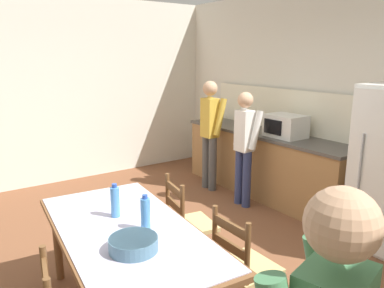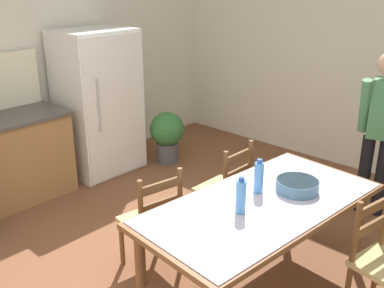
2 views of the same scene
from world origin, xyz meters
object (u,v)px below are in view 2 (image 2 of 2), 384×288
at_px(dining_table, 261,211).
at_px(potted_plant, 167,133).
at_px(person_by_table, 380,127).
at_px(bottle_off_centre, 259,177).
at_px(chair_side_far_right, 226,189).
at_px(chair_side_far_left, 153,222).
at_px(serving_bowl, 297,185).
at_px(chair_side_near_right, 384,262).
at_px(bottle_near_centre, 241,196).
at_px(refrigerator, 99,103).

relative_size(dining_table, potted_plant, 2.93).
xyz_separation_m(person_by_table, potted_plant, (-0.46, 2.48, -0.54)).
relative_size(bottle_off_centre, chair_side_far_right, 0.30).
bearing_deg(chair_side_far_right, chair_side_far_left, -4.62).
distance_m(bottle_off_centre, potted_plant, 2.60).
xyz_separation_m(serving_bowl, chair_side_far_left, (-0.68, 0.89, -0.38)).
height_order(bottle_off_centre, chair_side_near_right, bottle_off_centre).
height_order(bottle_near_centre, person_by_table, person_by_table).
xyz_separation_m(dining_table, potted_plant, (1.32, 2.34, -0.30)).
bearing_deg(potted_plant, chair_side_far_right, -117.15).
xyz_separation_m(chair_side_far_left, person_by_table, (2.14, -0.93, 0.48)).
relative_size(refrigerator, bottle_off_centre, 6.38).
xyz_separation_m(bottle_near_centre, potted_plant, (1.56, 2.32, -0.51)).
height_order(dining_table, chair_side_far_left, chair_side_far_left).
xyz_separation_m(refrigerator, chair_side_far_right, (-0.12, -2.06, -0.42)).
xyz_separation_m(serving_bowl, chair_side_far_right, (0.17, 0.81, -0.38)).
xyz_separation_m(dining_table, bottle_near_centre, (-0.23, 0.02, 0.21)).
height_order(bottle_off_centre, potted_plant, bottle_off_centre).
distance_m(dining_table, bottle_off_centre, 0.25).
height_order(refrigerator, dining_table, refrigerator).
relative_size(bottle_near_centre, potted_plant, 0.40).
bearing_deg(chair_side_far_right, chair_side_near_right, 85.40).
distance_m(serving_bowl, potted_plant, 2.67).
height_order(dining_table, bottle_near_centre, bottle_near_centre).
height_order(refrigerator, bottle_near_centre, refrigerator).
height_order(chair_side_near_right, person_by_table, person_by_table).
distance_m(bottle_off_centre, serving_bowl, 0.31).
bearing_deg(serving_bowl, dining_table, 163.16).
distance_m(bottle_near_centre, bottle_off_centre, 0.35).
xyz_separation_m(bottle_off_centre, chair_side_far_left, (-0.46, 0.68, -0.45)).
distance_m(refrigerator, chair_side_far_right, 2.10).
relative_size(refrigerator, chair_side_far_right, 1.89).
height_order(refrigerator, bottle_off_centre, refrigerator).
distance_m(serving_bowl, person_by_table, 1.46).
bearing_deg(chair_side_far_left, bottle_off_centre, 134.28).
height_order(serving_bowl, person_by_table, person_by_table).
height_order(serving_bowl, chair_side_near_right, chair_side_near_right).
xyz_separation_m(refrigerator, serving_bowl, (-0.29, -2.87, -0.04)).
bearing_deg(serving_bowl, chair_side_far_left, 127.57).
xyz_separation_m(serving_bowl, potted_plant, (1.00, 2.44, -0.43)).
bearing_deg(chair_side_near_right, dining_table, 124.90).
height_order(chair_side_far_right, potted_plant, chair_side_far_right).
bearing_deg(person_by_table, bottle_near_centre, -19.54).
bearing_deg(bottle_off_centre, bottle_near_centre, -165.57).
bearing_deg(dining_table, refrigerator, 77.62).
distance_m(bottle_near_centre, chair_side_near_right, 1.10).
bearing_deg(person_by_table, bottle_off_centre, -23.38).
bearing_deg(chair_side_far_right, potted_plant, -116.83).
relative_size(dining_table, chair_side_near_right, 2.14).
distance_m(dining_table, chair_side_far_left, 0.90).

